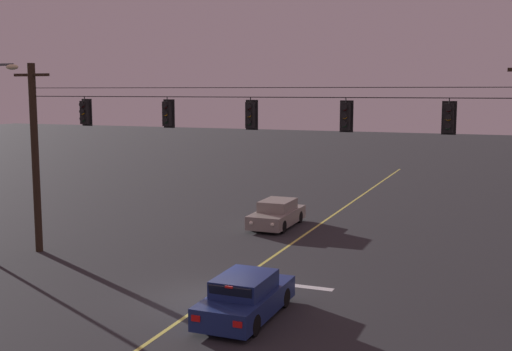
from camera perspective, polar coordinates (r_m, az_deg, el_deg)
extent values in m
plane|color=#28282B|center=(22.24, -4.04, -10.92)|extent=(180.00, 180.00, 0.00)
cube|color=#D1C64C|center=(30.42, 3.51, -5.83)|extent=(0.14, 60.00, 0.01)
cube|color=silver|center=(23.80, 2.86, -9.65)|extent=(3.40, 0.36, 0.01)
cylinder|color=#2D2116|center=(29.39, -19.00, 1.40)|extent=(0.32, 0.32, 8.20)
cube|color=#2D2116|center=(29.25, -19.30, 8.42)|extent=(1.80, 0.12, 0.12)
cylinder|color=slate|center=(29.24, -19.27, 7.74)|extent=(0.12, 0.12, 0.18)
cylinder|color=black|center=(23.97, -0.89, 6.97)|extent=(19.80, 0.03, 0.03)
cylinder|color=black|center=(23.97, -0.90, 7.81)|extent=(19.80, 0.02, 0.02)
cylinder|color=black|center=(27.57, -14.99, 6.61)|extent=(0.04, 0.04, 0.18)
cube|color=black|center=(27.58, -14.95, 5.43)|extent=(0.32, 0.26, 0.96)
cube|color=black|center=(27.70, -14.77, 5.44)|extent=(0.48, 0.03, 1.12)
sphere|color=#380A0A|center=(27.45, -15.17, 6.01)|extent=(0.17, 0.17, 0.17)
cylinder|color=black|center=(27.41, -15.22, 6.10)|extent=(0.20, 0.10, 0.20)
sphere|color=orange|center=(27.45, -15.14, 5.41)|extent=(0.17, 0.17, 0.17)
cylinder|color=black|center=(27.42, -15.20, 5.49)|extent=(0.20, 0.10, 0.20)
sphere|color=black|center=(27.47, -15.12, 4.81)|extent=(0.17, 0.17, 0.17)
cylinder|color=black|center=(27.43, -15.18, 4.89)|extent=(0.20, 0.10, 0.20)
cylinder|color=black|center=(25.44, -7.90, 6.73)|extent=(0.04, 0.04, 0.18)
cube|color=black|center=(25.45, -7.87, 5.45)|extent=(0.32, 0.26, 0.96)
cube|color=black|center=(25.58, -7.71, 5.46)|extent=(0.48, 0.03, 1.12)
sphere|color=#380A0A|center=(25.31, -8.06, 6.09)|extent=(0.17, 0.17, 0.17)
cylinder|color=black|center=(25.27, -8.11, 6.18)|extent=(0.20, 0.10, 0.20)
sphere|color=orange|center=(25.32, -8.05, 5.44)|extent=(0.17, 0.17, 0.17)
cylinder|color=black|center=(25.28, -8.10, 5.53)|extent=(0.20, 0.10, 0.20)
sphere|color=black|center=(25.33, -8.04, 4.78)|extent=(0.17, 0.17, 0.17)
cylinder|color=black|center=(25.29, -8.09, 4.88)|extent=(0.20, 0.10, 0.20)
cylinder|color=black|center=(23.90, -0.50, 6.75)|extent=(0.04, 0.04, 0.18)
cube|color=black|center=(23.91, -0.50, 5.39)|extent=(0.32, 0.26, 0.96)
cube|color=black|center=(24.05, -0.36, 5.40)|extent=(0.48, 0.03, 1.12)
sphere|color=#380A0A|center=(23.76, -0.64, 6.07)|extent=(0.17, 0.17, 0.17)
cylinder|color=black|center=(23.72, -0.68, 6.17)|extent=(0.20, 0.10, 0.20)
sphere|color=orange|center=(23.77, -0.64, 5.37)|extent=(0.17, 0.17, 0.17)
cylinder|color=black|center=(23.73, -0.68, 5.47)|extent=(0.20, 0.10, 0.20)
sphere|color=black|center=(23.78, -0.64, 4.68)|extent=(0.17, 0.17, 0.17)
cylinder|color=black|center=(23.74, -0.68, 4.78)|extent=(0.20, 0.10, 0.20)
cylinder|color=black|center=(22.78, 7.98, 6.64)|extent=(0.04, 0.04, 0.18)
cube|color=black|center=(22.80, 7.95, 5.21)|extent=(0.32, 0.26, 0.96)
cube|color=black|center=(22.94, 8.04, 5.22)|extent=(0.48, 0.03, 1.12)
sphere|color=#380A0A|center=(22.63, 7.87, 5.92)|extent=(0.17, 0.17, 0.17)
cylinder|color=black|center=(22.59, 7.85, 6.03)|extent=(0.20, 0.10, 0.20)
sphere|color=orange|center=(22.64, 7.86, 5.20)|extent=(0.17, 0.17, 0.17)
cylinder|color=black|center=(22.60, 7.83, 5.30)|extent=(0.20, 0.10, 0.20)
sphere|color=black|center=(22.65, 7.84, 4.47)|extent=(0.17, 0.17, 0.17)
cylinder|color=black|center=(22.61, 7.82, 4.57)|extent=(0.20, 0.10, 0.20)
cylinder|color=black|center=(22.21, 16.78, 6.37)|extent=(0.04, 0.04, 0.18)
cube|color=black|center=(22.22, 16.72, 4.90)|extent=(0.32, 0.26, 0.96)
cube|color=black|center=(22.37, 16.76, 4.92)|extent=(0.48, 0.03, 1.12)
sphere|color=#380A0A|center=(22.05, 16.72, 5.64)|extent=(0.17, 0.17, 0.17)
cylinder|color=black|center=(22.01, 16.71, 5.74)|extent=(0.20, 0.10, 0.20)
sphere|color=orange|center=(22.06, 16.69, 4.89)|extent=(0.17, 0.17, 0.17)
cylinder|color=black|center=(22.02, 16.68, 4.99)|extent=(0.20, 0.10, 0.20)
sphere|color=black|center=(22.08, 16.66, 4.14)|extent=(0.17, 0.17, 0.17)
cylinder|color=black|center=(22.03, 16.65, 4.25)|extent=(0.20, 0.10, 0.20)
cube|color=navy|center=(20.41, -0.90, -11.12)|extent=(1.80, 4.30, 0.68)
cube|color=navy|center=(20.11, -1.03, -9.58)|extent=(1.51, 2.15, 0.54)
cube|color=black|center=(20.94, -0.03, -8.88)|extent=(1.40, 0.21, 0.48)
cube|color=black|center=(19.18, -2.28, -10.44)|extent=(1.37, 0.18, 0.46)
cylinder|color=black|center=(21.92, -1.47, -10.30)|extent=(0.22, 0.64, 0.64)
cylinder|color=black|center=(21.38, 2.50, -10.78)|extent=(0.22, 0.64, 0.64)
cylinder|color=black|center=(19.64, -4.62, -12.49)|extent=(0.22, 0.64, 0.64)
cylinder|color=black|center=(19.02, -0.22, -13.13)|extent=(0.22, 0.64, 0.64)
cube|color=red|center=(18.78, -5.38, -12.52)|extent=(0.28, 0.03, 0.18)
cube|color=red|center=(18.26, -1.66, -13.09)|extent=(0.28, 0.03, 0.18)
cube|color=red|center=(19.02, -2.42, -9.87)|extent=(0.24, 0.04, 0.06)
cube|color=gray|center=(33.46, 1.85, -3.70)|extent=(1.80, 4.30, 0.68)
cube|color=gray|center=(33.46, 1.93, -2.64)|extent=(1.51, 2.15, 0.54)
cube|color=black|center=(32.59, 1.37, -2.91)|extent=(1.40, 0.21, 0.48)
cube|color=black|center=(34.44, 2.53, -2.35)|extent=(1.37, 0.18, 0.46)
cylinder|color=black|center=(32.01, 2.37, -4.56)|extent=(0.22, 0.64, 0.64)
cylinder|color=black|center=(32.56, -0.27, -4.35)|extent=(0.22, 0.64, 0.64)
cylinder|color=black|center=(34.48, 3.85, -3.69)|extent=(0.22, 0.64, 0.64)
cylinder|color=black|center=(34.99, 1.37, -3.51)|extent=(0.22, 0.64, 0.64)
sphere|color=white|center=(31.27, 1.46, -4.39)|extent=(0.20, 0.20, 0.20)
sphere|color=white|center=(31.66, -0.44, -4.24)|extent=(0.20, 0.20, 0.20)
ellipsoid|color=beige|center=(27.18, -20.83, 8.99)|extent=(0.56, 0.30, 0.22)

